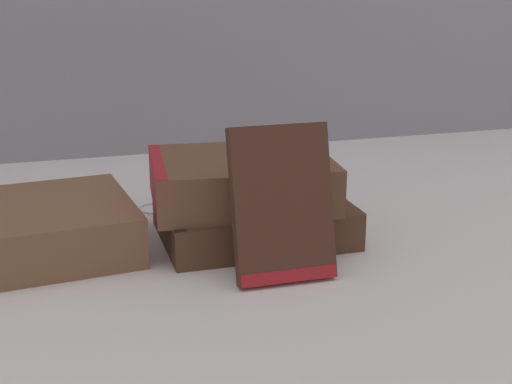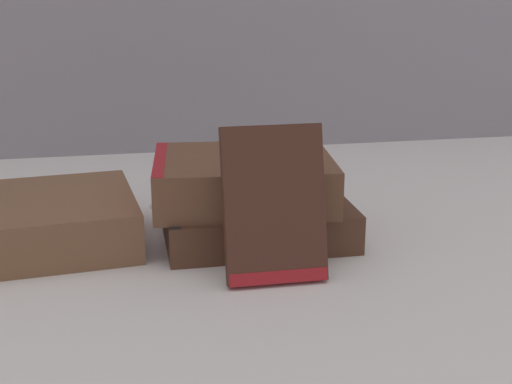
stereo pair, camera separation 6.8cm
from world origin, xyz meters
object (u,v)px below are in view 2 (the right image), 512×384
Objects in this scene: book_flat_bottom at (251,219)px; book_flat_top at (238,180)px; book_leaning_front at (274,210)px; pocket_watch at (264,156)px; reading_glasses at (189,204)px; book_side_left at (8,225)px.

book_flat_top is at bearing 173.14° from book_flat_bottom.
pocket_watch is (0.01, 0.10, 0.03)m from book_leaning_front.
book_flat_top is 0.14m from reading_glasses.
pocket_watch is at bearing -57.05° from reading_glasses.
pocket_watch reaches higher than book_flat_bottom.
book_side_left reaches higher than book_flat_bottom.
book_flat_top is 0.25m from book_side_left.
pocket_watch is at bearing -15.62° from book_flat_top.
book_flat_top is 3.79× the size of pocket_watch.
book_leaning_front is at bearing -70.36° from reading_glasses.
book_flat_top is (-0.01, 0.00, 0.05)m from book_flat_bottom.
book_flat_bottom is at bearing 90.88° from book_leaning_front.
book_flat_top reaches higher than book_side_left.
book_side_left is 0.28m from pocket_watch.
book_leaning_front is (0.26, -0.13, 0.04)m from book_side_left.
book_leaning_front is 1.44× the size of reading_glasses.
pocket_watch is (0.01, -0.01, 0.07)m from book_flat_bottom.
book_flat_bottom is 3.75× the size of pocket_watch.
book_flat_bottom is 0.99× the size of book_flat_top.
book_flat_bottom is 0.14m from reading_glasses.
book_flat_top is 0.04m from pocket_watch.
book_flat_bottom reaches higher than reading_glasses.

